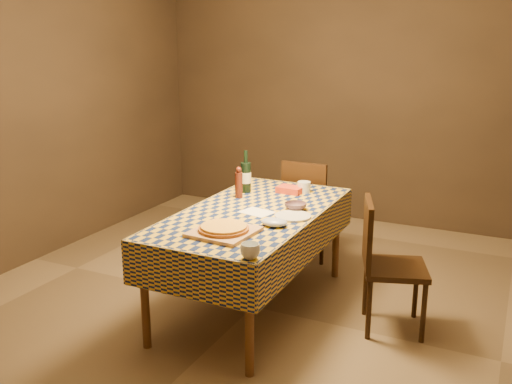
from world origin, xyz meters
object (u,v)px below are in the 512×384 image
at_px(bowl, 296,206).
at_px(cutting_board, 224,232).
at_px(dining_table, 253,221).
at_px(chair_right, 383,258).
at_px(wine_bottle, 246,177).
at_px(white_plate, 293,216).
at_px(chair_far, 308,204).
at_px(pizza, 224,228).

bearing_deg(bowl, cutting_board, -107.36).
height_order(dining_table, cutting_board, cutting_board).
xyz_separation_m(dining_table, chair_right, (0.95, 0.11, -0.17)).
bearing_deg(wine_bottle, cutting_board, -71.18).
xyz_separation_m(cutting_board, chair_right, (0.90, 0.65, -0.26)).
bearing_deg(dining_table, white_plate, -2.81).
height_order(cutting_board, chair_right, chair_right).
height_order(dining_table, bowl, bowl).
bearing_deg(cutting_board, wine_bottle, 108.82).
bearing_deg(wine_bottle, chair_far, 67.02).
height_order(cutting_board, white_plate, cutting_board).
height_order(wine_bottle, chair_right, wine_bottle).
xyz_separation_m(bowl, chair_right, (0.68, -0.05, -0.27)).
height_order(pizza, bowl, pizza).
bearing_deg(chair_far, wine_bottle, -112.98).
bearing_deg(chair_right, wine_bottle, 164.87).
bearing_deg(wine_bottle, white_plate, -37.48).
bearing_deg(white_plate, pizza, -117.47).
distance_m(cutting_board, white_plate, 0.58).
relative_size(bowl, wine_bottle, 0.47).
height_order(dining_table, chair_far, chair_far).
distance_m(bowl, wine_bottle, 0.63).
xyz_separation_m(pizza, chair_right, (0.90, 0.65, -0.29)).
bearing_deg(dining_table, cutting_board, -84.59).
bearing_deg(pizza, chair_right, 35.89).
xyz_separation_m(bowl, white_plate, (0.05, -0.18, -0.02)).
distance_m(bowl, white_plate, 0.19).
distance_m(dining_table, pizza, 0.55).
xyz_separation_m(bowl, wine_bottle, (-0.55, 0.28, 0.10)).
distance_m(white_plate, chair_far, 1.22).
height_order(dining_table, wine_bottle, wine_bottle).
relative_size(bowl, chair_far, 0.17).
distance_m(dining_table, cutting_board, 0.54).
bearing_deg(chair_right, dining_table, -173.10).
xyz_separation_m(dining_table, chair_far, (0.01, 1.13, -0.17)).
distance_m(dining_table, bowl, 0.33).
height_order(dining_table, pizza, pizza).
bearing_deg(pizza, bowl, 72.64).
bearing_deg(bowl, chair_right, -4.10).
xyz_separation_m(cutting_board, bowl, (0.22, 0.70, 0.01)).
distance_m(dining_table, wine_bottle, 0.57).
distance_m(cutting_board, chair_right, 1.14).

